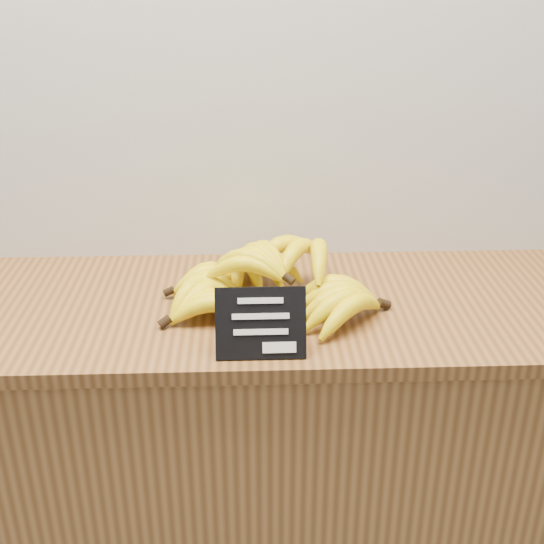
{
  "coord_description": "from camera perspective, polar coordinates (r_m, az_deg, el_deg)",
  "views": [
    {
      "loc": [
        0.06,
        1.46,
        1.6
      ],
      "look_at": [
        0.1,
        2.7,
        1.02
      ],
      "focal_mm": 45.0,
      "sensor_mm": 36.0,
      "label": 1
    }
  ],
  "objects": [
    {
      "name": "chalkboard_sign",
      "position": [
        1.24,
        -0.95,
        -4.33
      ],
      "size": [
        0.17,
        0.05,
        0.13
      ],
      "primitive_type": "cube",
      "rotation": [
        -0.37,
        0.0,
        0.0
      ],
      "color": "black",
      "rests_on": "counter_top"
    },
    {
      "name": "counter_top",
      "position": [
        1.46,
        -0.07,
        -2.9
      ],
      "size": [
        1.45,
        0.54,
        0.03
      ],
      "primitive_type": "cube",
      "color": "brown",
      "rests_on": "counter"
    },
    {
      "name": "banana_pile",
      "position": [
        1.42,
        -0.35,
        -0.72
      ],
      "size": [
        0.47,
        0.38,
        0.12
      ],
      "color": "yellow",
      "rests_on": "counter_top"
    },
    {
      "name": "counter",
      "position": [
        1.73,
        -0.06,
        -16.66
      ],
      "size": [
        1.27,
        0.5,
        0.9
      ],
      "primitive_type": "cube",
      "color": "#9B6732",
      "rests_on": "ground"
    }
  ]
}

